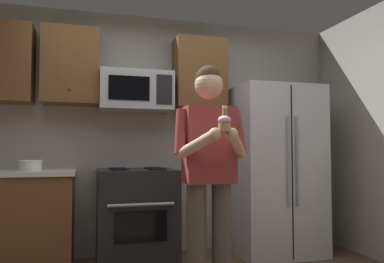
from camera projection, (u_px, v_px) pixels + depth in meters
wall_back at (146, 133)px, 4.16m from camera, size 4.40×0.10×2.60m
oven_range at (137, 216)px, 3.70m from camera, size 0.76×0.70×0.93m
microwave at (136, 91)px, 3.88m from camera, size 0.74×0.41×0.40m
refrigerator at (275, 169)px, 4.09m from camera, size 0.90×0.75×1.80m
cabinet_row_upper at (79, 67)px, 3.79m from camera, size 2.78×0.36×0.76m
bowl_large_white at (30, 165)px, 3.44m from camera, size 0.21×0.21×0.10m
person at (209, 165)px, 2.83m from camera, size 0.60×0.48×1.76m
cupcake at (224, 123)px, 2.53m from camera, size 0.09×0.09×0.17m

